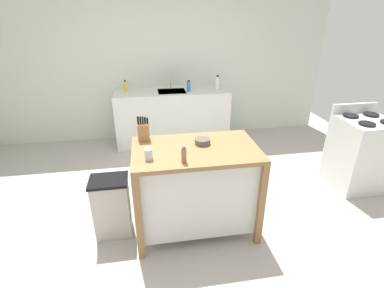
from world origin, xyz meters
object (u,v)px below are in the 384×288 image
object	(u,v)px
knife_block	(143,131)
bowl_stoneware_deep	(203,141)
sink_faucet	(171,82)
bottle_spray_cleaner	(217,83)
pepper_grinder	(184,154)
bottle_dish_soap	(125,86)
bottle_hand_soap	(189,86)
drinking_cup	(148,154)
stove	(360,153)
kitchen_island	(195,185)
trash_bin	(112,206)

from	to	relation	value
knife_block	bowl_stoneware_deep	bearing A→B (deg)	-18.36
sink_faucet	bottle_spray_cleaner	xyz separation A→B (m)	(0.75, -0.19, 0.00)
pepper_grinder	sink_faucet	size ratio (longest dim) A/B	0.73
pepper_grinder	bottle_dish_soap	world-z (taller)	bottle_dish_soap
bowl_stoneware_deep	bottle_hand_soap	bearing A→B (deg)	84.82
drinking_cup	bottle_hand_soap	size ratio (longest dim) A/B	0.55
stove	bowl_stoneware_deep	bearing A→B (deg)	-169.62
bottle_hand_soap	bottle_spray_cleaner	size ratio (longest dim) A/B	0.78
sink_faucet	bottle_hand_soap	bearing A→B (deg)	-40.03
knife_block	bowl_stoneware_deep	distance (m)	0.58
bottle_hand_soap	bottle_dish_soap	bearing A→B (deg)	172.25
drinking_cup	sink_faucet	bearing A→B (deg)	80.16
bottle_dish_soap	bottle_spray_cleaner	world-z (taller)	bottle_spray_cleaner
pepper_grinder	stove	xyz separation A→B (m)	(2.32, 0.72, -0.53)
pepper_grinder	sink_faucet	world-z (taller)	sink_faucet
stove	kitchen_island	bearing A→B (deg)	-167.98
kitchen_island	bowl_stoneware_deep	distance (m)	0.45
drinking_cup	bottle_dish_soap	world-z (taller)	bottle_dish_soap
trash_bin	bottle_spray_cleaner	size ratio (longest dim) A/B	2.68
bottle_hand_soap	bottle_dish_soap	size ratio (longest dim) A/B	0.96
kitchen_island	knife_block	size ratio (longest dim) A/B	4.76
kitchen_island	sink_faucet	distance (m)	2.41
sink_faucet	bottle_hand_soap	world-z (taller)	sink_faucet
kitchen_island	sink_faucet	size ratio (longest dim) A/B	5.35
pepper_grinder	knife_block	bearing A→B (deg)	121.98
kitchen_island	bottle_hand_soap	distance (m)	2.20
pepper_grinder	stove	world-z (taller)	pepper_grinder
bottle_dish_soap	stove	distance (m)	3.46
kitchen_island	bottle_hand_soap	world-z (taller)	bottle_hand_soap
trash_bin	sink_faucet	bearing A→B (deg)	70.29
knife_block	sink_faucet	world-z (taller)	knife_block
knife_block	bottle_hand_soap	distance (m)	2.01
bottle_dish_soap	drinking_cup	bearing A→B (deg)	-83.09
trash_bin	bowl_stoneware_deep	bearing A→B (deg)	2.35
kitchen_island	bottle_spray_cleaner	world-z (taller)	bottle_spray_cleaner
pepper_grinder	bottle_hand_soap	world-z (taller)	bottle_hand_soap
pepper_grinder	bottle_spray_cleaner	bearing A→B (deg)	69.81
drinking_cup	bottle_hand_soap	bearing A→B (deg)	72.91
bowl_stoneware_deep	bottle_spray_cleaner	world-z (taller)	bottle_spray_cleaner
kitchen_island	sink_faucet	xyz separation A→B (m)	(0.00, 2.36, 0.49)
drinking_cup	bottle_spray_cleaner	xyz separation A→B (m)	(1.18, 2.32, 0.04)
sink_faucet	bottle_dish_soap	size ratio (longest dim) A/B	1.15
bottle_hand_soap	pepper_grinder	bearing A→B (deg)	-99.79
drinking_cup	sink_faucet	xyz separation A→B (m)	(0.44, 2.51, 0.04)
trash_bin	sink_faucet	distance (m)	2.55
kitchen_island	bowl_stoneware_deep	size ratio (longest dim) A/B	7.98
knife_block	drinking_cup	world-z (taller)	knife_block
kitchen_island	bowl_stoneware_deep	bearing A→B (deg)	44.35
kitchen_island	drinking_cup	bearing A→B (deg)	-160.63
bottle_hand_soap	bottle_spray_cleaner	xyz separation A→B (m)	(0.48, 0.04, 0.03)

